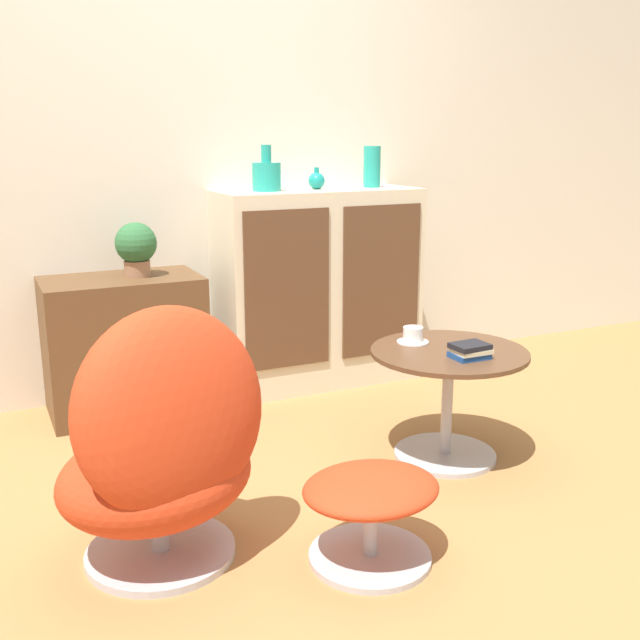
{
  "coord_description": "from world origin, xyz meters",
  "views": [
    {
      "loc": [
        -1.03,
        -2.02,
        1.28
      ],
      "look_at": [
        0.2,
        0.57,
        0.55
      ],
      "focal_mm": 42.0,
      "sensor_mm": 36.0,
      "label": 1
    }
  ],
  "objects_px": {
    "sideboard": "(318,288)",
    "teacup": "(413,336)",
    "egg_chair": "(165,447)",
    "book_stack": "(470,351)",
    "ottoman": "(371,501)",
    "coffee_table": "(448,388)",
    "vase_inner_right": "(372,167)",
    "potted_plant": "(136,246)",
    "tv_console": "(125,345)",
    "vase_leftmost": "(267,175)",
    "vase_inner_left": "(317,181)"
  },
  "relations": [
    {
      "from": "ottoman",
      "to": "book_stack",
      "type": "distance_m",
      "value": 0.81
    },
    {
      "from": "vase_inner_right",
      "to": "egg_chair",
      "type": "bearing_deg",
      "value": -136.54
    },
    {
      "from": "vase_inner_right",
      "to": "coffee_table",
      "type": "bearing_deg",
      "value": -103.0
    },
    {
      "from": "vase_inner_left",
      "to": "teacup",
      "type": "height_order",
      "value": "vase_inner_left"
    },
    {
      "from": "ottoman",
      "to": "vase_inner_left",
      "type": "xyz_separation_m",
      "value": [
        0.58,
        1.62,
        0.84
      ]
    },
    {
      "from": "egg_chair",
      "to": "potted_plant",
      "type": "xyz_separation_m",
      "value": [
        0.23,
        1.36,
        0.39
      ]
    },
    {
      "from": "vase_inner_right",
      "to": "potted_plant",
      "type": "xyz_separation_m",
      "value": [
        -1.22,
        -0.01,
        -0.33
      ]
    },
    {
      "from": "egg_chair",
      "to": "book_stack",
      "type": "relative_size",
      "value": 5.86
    },
    {
      "from": "coffee_table",
      "to": "vase_inner_right",
      "type": "height_order",
      "value": "vase_inner_right"
    },
    {
      "from": "coffee_table",
      "to": "vase_leftmost",
      "type": "bearing_deg",
      "value": 106.58
    },
    {
      "from": "tv_console",
      "to": "teacup",
      "type": "relative_size",
      "value": 5.5
    },
    {
      "from": "vase_inner_left",
      "to": "egg_chair",
      "type": "bearing_deg",
      "value": -129.6
    },
    {
      "from": "tv_console",
      "to": "ottoman",
      "type": "xyz_separation_m",
      "value": [
        0.41,
        -1.61,
        -0.12
      ]
    },
    {
      "from": "coffee_table",
      "to": "book_stack",
      "type": "distance_m",
      "value": 0.22
    },
    {
      "from": "vase_inner_right",
      "to": "potted_plant",
      "type": "bearing_deg",
      "value": -179.66
    },
    {
      "from": "egg_chair",
      "to": "book_stack",
      "type": "xyz_separation_m",
      "value": [
        1.2,
        0.16,
        0.1
      ]
    },
    {
      "from": "coffee_table",
      "to": "vase_inner_left",
      "type": "xyz_separation_m",
      "value": [
        -0.06,
        1.09,
        0.75
      ]
    },
    {
      "from": "ottoman",
      "to": "coffee_table",
      "type": "distance_m",
      "value": 0.83
    },
    {
      "from": "vase_leftmost",
      "to": "teacup",
      "type": "bearing_deg",
      "value": -74.87
    },
    {
      "from": "potted_plant",
      "to": "coffee_table",
      "type": "bearing_deg",
      "value": -48.29
    },
    {
      "from": "coffee_table",
      "to": "book_stack",
      "type": "height_order",
      "value": "book_stack"
    },
    {
      "from": "potted_plant",
      "to": "book_stack",
      "type": "xyz_separation_m",
      "value": [
        0.97,
        -1.21,
        -0.29
      ]
    },
    {
      "from": "ottoman",
      "to": "egg_chair",
      "type": "bearing_deg",
      "value": 156.26
    },
    {
      "from": "vase_inner_left",
      "to": "vase_inner_right",
      "type": "distance_m",
      "value": 0.32
    },
    {
      "from": "ottoman",
      "to": "coffee_table",
      "type": "height_order",
      "value": "coffee_table"
    },
    {
      "from": "vase_inner_right",
      "to": "vase_inner_left",
      "type": "bearing_deg",
      "value": 180.0
    },
    {
      "from": "potted_plant",
      "to": "vase_inner_right",
      "type": "bearing_deg",
      "value": 0.34
    },
    {
      "from": "egg_chair",
      "to": "teacup",
      "type": "distance_m",
      "value": 1.21
    },
    {
      "from": "teacup",
      "to": "tv_console",
      "type": "bearing_deg",
      "value": 136.31
    },
    {
      "from": "sideboard",
      "to": "potted_plant",
      "type": "bearing_deg",
      "value": -179.79
    },
    {
      "from": "sideboard",
      "to": "book_stack",
      "type": "distance_m",
      "value": 1.21
    },
    {
      "from": "sideboard",
      "to": "teacup",
      "type": "relative_size",
      "value": 8.01
    },
    {
      "from": "tv_console",
      "to": "vase_leftmost",
      "type": "distance_m",
      "value": 1.04
    },
    {
      "from": "potted_plant",
      "to": "book_stack",
      "type": "distance_m",
      "value": 1.58
    },
    {
      "from": "sideboard",
      "to": "tv_console",
      "type": "xyz_separation_m",
      "value": [
        -0.99,
        -0.0,
        -0.18
      ]
    },
    {
      "from": "sideboard",
      "to": "vase_leftmost",
      "type": "distance_m",
      "value": 0.63
    },
    {
      "from": "potted_plant",
      "to": "book_stack",
      "type": "relative_size",
      "value": 1.74
    },
    {
      "from": "tv_console",
      "to": "teacup",
      "type": "xyz_separation_m",
      "value": [
        0.97,
        -0.93,
        0.16
      ]
    },
    {
      "from": "tv_console",
      "to": "coffee_table",
      "type": "relative_size",
      "value": 1.14
    },
    {
      "from": "sideboard",
      "to": "egg_chair",
      "type": "distance_m",
      "value": 1.78
    },
    {
      "from": "tv_console",
      "to": "vase_inner_left",
      "type": "bearing_deg",
      "value": 0.46
    },
    {
      "from": "sideboard",
      "to": "potted_plant",
      "type": "height_order",
      "value": "sideboard"
    },
    {
      "from": "sideboard",
      "to": "vase_leftmost",
      "type": "bearing_deg",
      "value": 179.18
    },
    {
      "from": "sideboard",
      "to": "vase_leftmost",
      "type": "relative_size",
      "value": 4.71
    },
    {
      "from": "teacup",
      "to": "coffee_table",
      "type": "bearing_deg",
      "value": -65.05
    },
    {
      "from": "teacup",
      "to": "ottoman",
      "type": "bearing_deg",
      "value": -129.85
    },
    {
      "from": "egg_chair",
      "to": "ottoman",
      "type": "xyz_separation_m",
      "value": [
        0.56,
        -0.25,
        -0.18
      ]
    },
    {
      "from": "teacup",
      "to": "potted_plant",
      "type": "bearing_deg",
      "value": 133.87
    },
    {
      "from": "vase_leftmost",
      "to": "vase_inner_left",
      "type": "xyz_separation_m",
      "value": [
        0.26,
        0.0,
        -0.03
      ]
    },
    {
      "from": "ottoman",
      "to": "teacup",
      "type": "bearing_deg",
      "value": 50.15
    }
  ]
}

